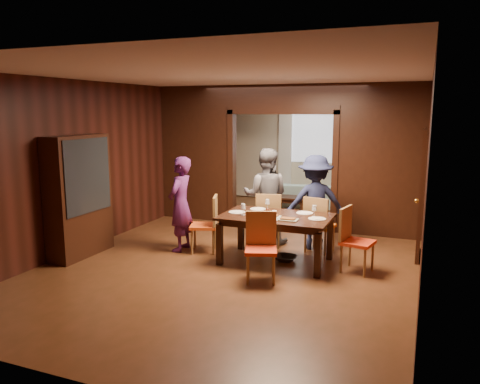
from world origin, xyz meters
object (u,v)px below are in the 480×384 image
at_px(chair_far_l, 269,219).
at_px(chair_far_r, 320,224).
at_px(dining_table, 276,239).
at_px(chair_near, 261,248).
at_px(person_purple, 181,204).
at_px(person_navy, 315,202).
at_px(coffee_table, 291,205).
at_px(chair_left, 204,224).
at_px(hutch, 79,196).
at_px(person_grey, 266,196).
at_px(chair_right, 358,240).
at_px(sofa, 312,195).

relative_size(chair_far_l, chair_far_r, 1.00).
height_order(dining_table, chair_near, chair_near).
relative_size(person_purple, chair_far_r, 1.67).
bearing_deg(chair_near, chair_far_r, 55.19).
xyz_separation_m(chair_far_r, chair_near, (-0.47, -1.68, 0.00)).
height_order(person_navy, coffee_table, person_navy).
xyz_separation_m(chair_left, chair_far_r, (1.84, 0.73, 0.00)).
distance_m(person_purple, chair_left, 0.52).
relative_size(chair_far_l, hutch, 0.48).
bearing_deg(person_grey, chair_far_l, 113.80).
height_order(coffee_table, chair_left, chair_left).
bearing_deg(hutch, chair_far_r, 24.46).
height_order(chair_left, chair_far_l, same).
bearing_deg(person_grey, hutch, 24.98).
distance_m(person_grey, dining_table, 1.25).
height_order(dining_table, chair_far_r, chair_far_r).
relative_size(person_grey, hutch, 0.86).
distance_m(chair_right, chair_near, 1.51).
relative_size(dining_table, chair_far_l, 1.76).
distance_m(person_purple, chair_near, 2.01).
height_order(person_grey, dining_table, person_grey).
bearing_deg(chair_left, chair_right, 69.46).
height_order(sofa, hutch, hutch).
xyz_separation_m(dining_table, chair_left, (-1.31, 0.08, 0.10)).
distance_m(dining_table, chair_near, 0.88).
distance_m(chair_far_r, hutch, 4.05).
distance_m(person_purple, dining_table, 1.77).
distance_m(coffee_table, chair_far_r, 3.00).
xyz_separation_m(person_purple, chair_right, (2.98, 0.01, -0.33)).
height_order(person_navy, chair_left, person_navy).
bearing_deg(chair_far_r, person_navy, -40.99).
distance_m(person_navy, chair_left, 1.96).
bearing_deg(person_grey, chair_right, 139.74).
relative_size(chair_left, hutch, 0.48).
xyz_separation_m(person_navy, chair_near, (-0.34, -1.86, -0.34)).
bearing_deg(chair_right, sofa, 32.89).
relative_size(person_grey, dining_table, 1.01).
xyz_separation_m(person_navy, coffee_table, (-1.13, 2.53, -0.62)).
relative_size(person_purple, dining_table, 0.95).
bearing_deg(chair_far_l, person_grey, -69.38).
distance_m(person_purple, hutch, 1.67).
bearing_deg(chair_left, person_grey, 121.09).
xyz_separation_m(sofa, chair_far_r, (1.01, -3.69, 0.19)).
xyz_separation_m(person_purple, coffee_table, (0.98, 3.50, -0.61)).
relative_size(person_navy, sofa, 0.82).
bearing_deg(person_grey, chair_far_r, 157.17).
xyz_separation_m(person_grey, chair_far_r, (1.05, -0.22, -0.38)).
relative_size(sofa, chair_far_l, 2.06).
relative_size(chair_right, chair_far_l, 1.00).
distance_m(chair_near, hutch, 3.22).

